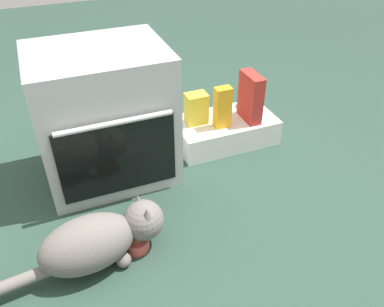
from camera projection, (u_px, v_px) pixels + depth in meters
ground at (132, 234)px, 1.79m from camera, size 8.00×8.00×0.00m
oven at (105, 116)px, 1.96m from camera, size 0.64×0.56×0.69m
pantry_cabinet at (225, 130)px, 2.36m from camera, size 0.59×0.32×0.15m
food_bowl at (136, 243)px, 1.70m from camera, size 0.11×0.11×0.08m
cat at (98, 240)px, 1.59m from camera, size 0.82×0.27×0.25m
juice_carton at (223, 108)px, 2.18m from camera, size 0.09×0.06×0.24m
sauce_jar at (252, 95)px, 2.41m from camera, size 0.08×0.08×0.14m
cereal_box at (251, 97)px, 2.23m from camera, size 0.07×0.18×0.28m
snack_bag at (196, 109)px, 2.23m from camera, size 0.12×0.09×0.18m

